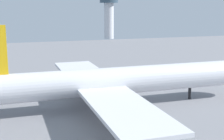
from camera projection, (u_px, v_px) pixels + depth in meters
The scene contains 3 objects.
ground_plane at pixel (112, 107), 72.16m from camera, with size 267.70×267.70×0.00m, color gray.
cargo_airplane at pixel (110, 82), 70.90m from camera, with size 66.92×59.70×18.51m.
control_tower at pixel (109, 12), 211.73m from camera, with size 11.99×11.99×27.97m.
Camera 1 is at (-21.37, -65.70, 22.36)m, focal length 51.93 mm.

